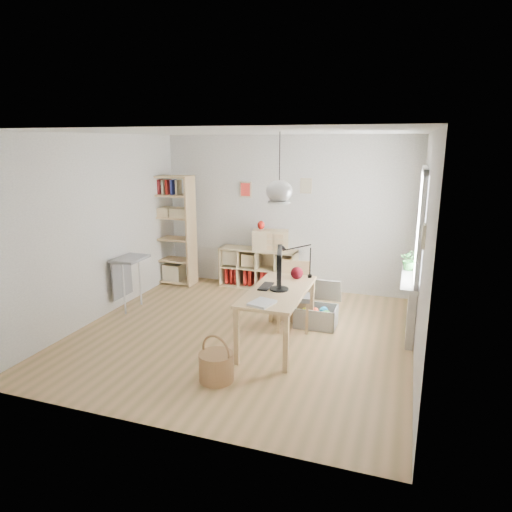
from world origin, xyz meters
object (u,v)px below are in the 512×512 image
(storage_chest, at_px, (317,311))
(drawer_chest, at_px, (270,240))
(desk, at_px, (278,297))
(cube_shelf, at_px, (258,271))
(chair, at_px, (294,291))
(tall_bookshelf, at_px, (172,226))
(monitor, at_px, (279,267))

(storage_chest, relative_size, drawer_chest, 1.06)
(desk, height_order, cube_shelf, desk)
(chair, distance_m, storage_chest, 0.49)
(tall_bookshelf, xyz_separation_m, chair, (2.63, -1.31, -0.55))
(cube_shelf, xyz_separation_m, drawer_chest, (0.25, -0.04, 0.60))
(desk, height_order, tall_bookshelf, tall_bookshelf)
(desk, bearing_deg, tall_bookshelf, 142.99)
(storage_chest, height_order, drawer_chest, drawer_chest)
(cube_shelf, bearing_deg, tall_bookshelf, -169.81)
(desk, xyz_separation_m, monitor, (0.02, -0.00, 0.39))
(chair, bearing_deg, drawer_chest, 105.30)
(desk, relative_size, storage_chest, 2.27)
(storage_chest, relative_size, monitor, 1.10)
(desk, height_order, storage_chest, desk)
(desk, distance_m, storage_chest, 1.00)
(desk, height_order, chair, chair)
(tall_bookshelf, xyz_separation_m, drawer_chest, (1.81, 0.24, -0.19))
(desk, relative_size, tall_bookshelf, 0.75)
(drawer_chest, bearing_deg, desk, -84.44)
(cube_shelf, height_order, monitor, monitor)
(cube_shelf, height_order, storage_chest, cube_shelf)
(tall_bookshelf, distance_m, monitor, 3.25)
(desk, bearing_deg, storage_chest, 66.01)
(cube_shelf, height_order, chair, chair)
(tall_bookshelf, relative_size, chair, 2.13)
(cube_shelf, relative_size, tall_bookshelf, 0.70)
(cube_shelf, xyz_separation_m, tall_bookshelf, (-1.56, -0.28, 0.79))
(desk, relative_size, cube_shelf, 1.07)
(drawer_chest, bearing_deg, cube_shelf, 156.83)
(desk, bearing_deg, drawer_chest, 109.41)
(tall_bookshelf, height_order, drawer_chest, tall_bookshelf)
(desk, relative_size, monitor, 2.50)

